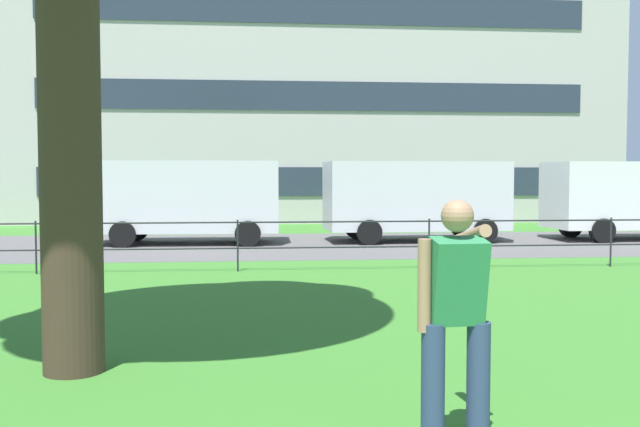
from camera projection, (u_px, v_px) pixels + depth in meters
The scene contains 7 objects.
street_strip at pixel (381, 244), 19.24m from camera, with size 80.00×7.19×0.01m, color #565454.
park_fence at pixel (429, 235), 14.02m from camera, with size 37.67×0.04×1.00m.
person_thrower at pixel (456, 315), 4.77m from camera, with size 0.51×0.80×1.69m.
panel_van_left at pixel (186, 197), 19.24m from camera, with size 5.04×2.18×2.24m.
panel_van_far_right at pixel (416, 196), 19.98m from camera, with size 5.06×2.23×2.24m.
panel_van_far_left at pixel (636, 196), 20.55m from camera, with size 5.04×2.19×2.24m.
apartment_building_background at pixel (307, 67), 31.82m from camera, with size 24.95×10.28×13.40m.
Camera 1 is at (-3.49, -0.93, 1.84)m, focal length 39.87 mm.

